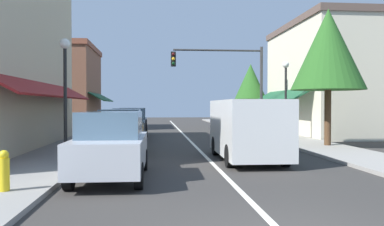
{
  "coord_description": "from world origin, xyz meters",
  "views": [
    {
      "loc": [
        -1.92,
        -5.25,
        1.94
      ],
      "look_at": [
        -0.12,
        13.94,
        1.56
      ],
      "focal_mm": 37.38,
      "sensor_mm": 36.0,
      "label": 1
    }
  ],
  "objects": [
    {
      "name": "ground_plane",
      "position": [
        0.0,
        18.0,
        0.0
      ],
      "size": [
        80.0,
        80.0,
        0.0
      ],
      "primitive_type": "plane",
      "color": "#33302D"
    },
    {
      "name": "fire_hydrant",
      "position": [
        -5.1,
        3.51,
        0.55
      ],
      "size": [
        0.22,
        0.22,
        0.87
      ],
      "color": "gold",
      "rests_on": "ground"
    },
    {
      "name": "parked_car_third_left",
      "position": [
        -3.27,
        15.87,
        0.88
      ],
      "size": [
        1.86,
        4.14,
        1.77
      ],
      "rotation": [
        0.0,
        0.0,
        0.02
      ],
      "color": "#4C5156",
      "rests_on": "ground"
    },
    {
      "name": "sidewalk_left",
      "position": [
        -5.5,
        18.0,
        0.06
      ],
      "size": [
        2.6,
        56.0,
        0.12
      ],
      "primitive_type": "cube",
      "color": "gray",
      "rests_on": "ground"
    },
    {
      "name": "van_in_lane",
      "position": [
        1.31,
        8.54,
        1.15
      ],
      "size": [
        2.05,
        5.2,
        2.12
      ],
      "rotation": [
        0.0,
        0.0,
        -0.01
      ],
      "color": "silver",
      "rests_on": "ground"
    },
    {
      "name": "street_lamp_left_near",
      "position": [
        -5.01,
        8.97,
        2.91
      ],
      "size": [
        0.36,
        0.36,
        4.26
      ],
      "color": "black",
      "rests_on": "ground"
    },
    {
      "name": "tree_right_far",
      "position": [
        5.65,
        25.78,
        3.78
      ],
      "size": [
        2.51,
        2.51,
        5.2
      ],
      "color": "#4C331E",
      "rests_on": "ground"
    },
    {
      "name": "tree_right_near",
      "position": [
        5.92,
        12.21,
        4.45
      ],
      "size": [
        3.34,
        3.34,
        6.3
      ],
      "color": "#4C331E",
      "rests_on": "ground"
    },
    {
      "name": "parked_car_far_left",
      "position": [
        -3.26,
        20.06,
        0.88
      ],
      "size": [
        1.86,
        4.14,
        1.77
      ],
      "rotation": [
        0.0,
        0.0,
        0.02
      ],
      "color": "black",
      "rests_on": "ground"
    },
    {
      "name": "street_lamp_right_mid",
      "position": [
        5.05,
        15.47,
        2.93
      ],
      "size": [
        0.36,
        0.36,
        4.28
      ],
      "color": "black",
      "rests_on": "ground"
    },
    {
      "name": "sidewalk_right",
      "position": [
        5.5,
        18.0,
        0.06
      ],
      "size": [
        2.6,
        56.0,
        0.12
      ],
      "primitive_type": "cube",
      "color": "gray",
      "rests_on": "ground"
    },
    {
      "name": "traffic_signal_mast_arm",
      "position": [
        2.76,
        19.38,
        3.89
      ],
      "size": [
        5.81,
        0.5,
        5.61
      ],
      "color": "#333333",
      "rests_on": "ground"
    },
    {
      "name": "storefront_far_left",
      "position": [
        -9.01,
        28.0,
        3.37
      ],
      "size": [
        5.74,
        8.2,
        6.73
      ],
      "color": "brown",
      "rests_on": "ground"
    },
    {
      "name": "parked_car_nearest_left",
      "position": [
        -3.05,
        5.31,
        0.88
      ],
      "size": [
        1.84,
        4.13,
        1.77
      ],
      "rotation": [
        0.0,
        0.0,
        -0.02
      ],
      "color": "#B7BABF",
      "rests_on": "ground"
    },
    {
      "name": "lane_center_stripe",
      "position": [
        0.0,
        18.0,
        0.0
      ],
      "size": [
        0.14,
        52.0,
        0.01
      ],
      "primitive_type": "cube",
      "color": "silver",
      "rests_on": "ground"
    },
    {
      "name": "parked_car_second_left",
      "position": [
        -3.27,
        10.81,
        0.88
      ],
      "size": [
        1.79,
        4.1,
        1.77
      ],
      "rotation": [
        0.0,
        0.0,
        -0.0
      ],
      "color": "brown",
      "rests_on": "ground"
    },
    {
      "name": "storefront_right_block",
      "position": [
        9.65,
        20.0,
        3.65
      ],
      "size": [
        7.02,
        10.2,
        7.3
      ],
      "color": "beige",
      "rests_on": "ground"
    }
  ]
}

